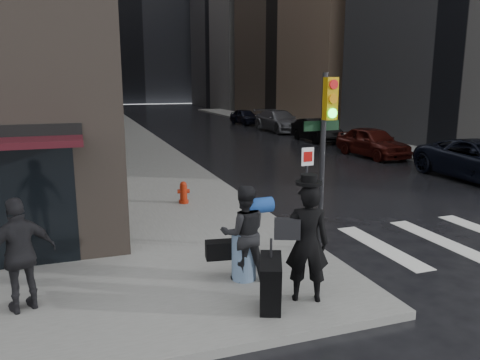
% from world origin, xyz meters
% --- Properties ---
extents(ground, '(140.00, 140.00, 0.00)m').
position_xyz_m(ground, '(0.00, 0.00, 0.00)').
color(ground, black).
rests_on(ground, ground).
extents(sidewalk_left, '(4.00, 50.00, 0.15)m').
position_xyz_m(sidewalk_left, '(0.00, 27.00, 0.07)').
color(sidewalk_left, slate).
rests_on(sidewalk_left, ground).
extents(sidewalk_right, '(3.00, 50.00, 0.15)m').
position_xyz_m(sidewalk_right, '(13.50, 27.00, 0.07)').
color(sidewalk_right, slate).
rests_on(sidewalk_right, ground).
extents(bldg_right_far, '(22.00, 20.00, 25.00)m').
position_xyz_m(bldg_right_far, '(26.00, 58.00, 12.50)').
color(bldg_right_far, slate).
rests_on(bldg_right_far, ground).
extents(bldg_distant, '(40.00, 12.00, 32.00)m').
position_xyz_m(bldg_distant, '(6.00, 78.00, 16.00)').
color(bldg_distant, slate).
rests_on(bldg_distant, ground).
extents(man_overcoat, '(1.44, 0.97, 2.17)m').
position_xyz_m(man_overcoat, '(0.37, -1.09, 1.06)').
color(man_overcoat, black).
rests_on(man_overcoat, ground).
extents(man_jeans, '(1.24, 0.80, 1.76)m').
position_xyz_m(man_jeans, '(-0.18, 0.07, 1.03)').
color(man_jeans, black).
rests_on(man_jeans, ground).
extents(man_greycoat, '(1.17, 0.83, 1.84)m').
position_xyz_m(man_greycoat, '(-3.85, 0.09, 1.07)').
color(man_greycoat, black).
rests_on(man_greycoat, ground).
extents(traffic_light, '(0.93, 0.46, 3.74)m').
position_xyz_m(traffic_light, '(1.87, 0.92, 2.56)').
color(traffic_light, black).
rests_on(traffic_light, ground).
extents(fire_hydrant, '(0.37, 0.29, 0.66)m').
position_xyz_m(fire_hydrant, '(-0.04, 5.80, 0.44)').
color(fire_hydrant, '#971E09').
rests_on(fire_hydrant, ground).
extents(parked_car_1, '(2.00, 4.47, 1.49)m').
position_xyz_m(parked_car_1, '(10.94, 12.19, 0.75)').
color(parked_car_1, '#3C0F0C').
rests_on(parked_car_1, ground).
extents(parked_car_2, '(1.53, 4.28, 1.41)m').
position_xyz_m(parked_car_2, '(11.19, 18.50, 0.70)').
color(parked_car_2, black).
rests_on(parked_car_2, ground).
extents(parked_car_3, '(2.48, 5.53, 1.57)m').
position_xyz_m(parked_car_3, '(11.45, 24.80, 0.79)').
color(parked_car_3, '#525258').
rests_on(parked_car_3, ground).
extents(parked_car_4, '(1.87, 4.02, 1.33)m').
position_xyz_m(parked_car_4, '(10.99, 31.10, 0.67)').
color(parked_car_4, black).
rests_on(parked_car_4, ground).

